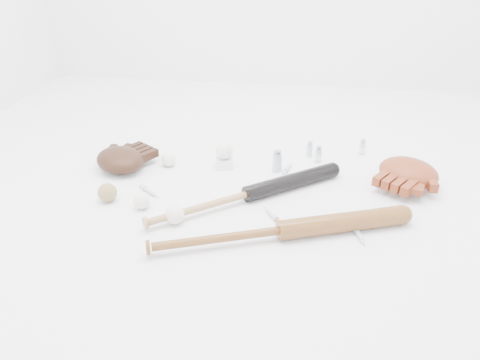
# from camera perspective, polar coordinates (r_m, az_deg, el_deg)

# --- Properties ---
(bat_dark) EXTENTS (0.75, 0.59, 0.07)m
(bat_dark) POSITION_cam_1_polar(r_m,az_deg,el_deg) (1.83, 0.94, -1.72)
(bat_dark) COLOR black
(bat_dark) RESTS_ON ground
(bat_wood) EXTENTS (0.93, 0.40, 0.07)m
(bat_wood) POSITION_cam_1_polar(r_m,az_deg,el_deg) (1.62, 5.06, -6.14)
(bat_wood) COLOR brown
(bat_wood) RESTS_ON ground
(glove_dark) EXTENTS (0.38, 0.38, 0.10)m
(glove_dark) POSITION_cam_1_polar(r_m,az_deg,el_deg) (2.12, -14.42, 2.45)
(glove_dark) COLOR black
(glove_dark) RESTS_ON ground
(glove_tan) EXTENTS (0.41, 0.41, 0.11)m
(glove_tan) POSITION_cam_1_polar(r_m,az_deg,el_deg) (2.07, 19.84, 0.93)
(glove_tan) COLOR maroon
(glove_tan) RESTS_ON ground
(trading_card) EXTENTS (0.10, 0.11, 0.01)m
(trading_card) POSITION_cam_1_polar(r_m,az_deg,el_deg) (2.28, -12.90, 3.20)
(trading_card) COLOR gold
(trading_card) RESTS_ON ground
(pedestal) EXTENTS (0.09, 0.09, 0.04)m
(pedestal) POSITION_cam_1_polar(r_m,az_deg,el_deg) (2.09, -1.88, 2.14)
(pedestal) COLOR white
(pedestal) RESTS_ON ground
(baseball_on_pedestal) EXTENTS (0.08, 0.08, 0.08)m
(baseball_on_pedestal) POSITION_cam_1_polar(r_m,az_deg,el_deg) (2.07, -1.91, 3.60)
(baseball_on_pedestal) COLOR white
(baseball_on_pedestal) RESTS_ON pedestal
(baseball_left) EXTENTS (0.06, 0.06, 0.06)m
(baseball_left) POSITION_cam_1_polar(r_m,az_deg,el_deg) (1.82, -11.90, -2.52)
(baseball_left) COLOR white
(baseball_left) RESTS_ON ground
(baseball_upper) EXTENTS (0.06, 0.06, 0.06)m
(baseball_upper) POSITION_cam_1_polar(r_m,az_deg,el_deg) (2.12, -8.72, 2.51)
(baseball_upper) COLOR white
(baseball_upper) RESTS_ON ground
(baseball_mid) EXTENTS (0.07, 0.07, 0.07)m
(baseball_mid) POSITION_cam_1_polar(r_m,az_deg,el_deg) (1.71, -7.98, -4.21)
(baseball_mid) COLOR white
(baseball_mid) RESTS_ON ground
(baseball_aged) EXTENTS (0.07, 0.07, 0.07)m
(baseball_aged) POSITION_cam_1_polar(r_m,az_deg,el_deg) (1.90, -15.86, -1.49)
(baseball_aged) COLOR olive
(baseball_aged) RESTS_ON ground
(syringe_0) EXTENTS (0.13, 0.11, 0.02)m
(syringe_0) POSITION_cam_1_polar(r_m,az_deg,el_deg) (1.93, -10.98, -1.38)
(syringe_0) COLOR #ADBCC6
(syringe_0) RESTS_ON ground
(syringe_1) EXTENTS (0.09, 0.12, 0.02)m
(syringe_1) POSITION_cam_1_polar(r_m,az_deg,el_deg) (1.75, 3.95, -4.32)
(syringe_1) COLOR #ADBCC6
(syringe_1) RESTS_ON ground
(syringe_2) EXTENTS (0.06, 0.14, 0.02)m
(syringe_2) POSITION_cam_1_polar(r_m,az_deg,el_deg) (2.08, 5.85, 1.42)
(syringe_2) COLOR #ADBCC6
(syringe_2) RESTS_ON ground
(syringe_3) EXTENTS (0.05, 0.14, 0.02)m
(syringe_3) POSITION_cam_1_polar(r_m,az_deg,el_deg) (1.69, 14.34, -6.59)
(syringe_3) COLOR #ADBCC6
(syringe_3) RESTS_ON ground
(vial_0) EXTENTS (0.03, 0.03, 0.07)m
(vial_0) POSITION_cam_1_polar(r_m,az_deg,el_deg) (2.21, 8.48, 3.74)
(vial_0) COLOR #B4BEC6
(vial_0) RESTS_ON ground
(vial_1) EXTENTS (0.03, 0.03, 0.07)m
(vial_1) POSITION_cam_1_polar(r_m,az_deg,el_deg) (2.28, 14.69, 3.92)
(vial_1) COLOR #B4BEC6
(vial_1) RESTS_ON ground
(vial_2) EXTENTS (0.03, 0.03, 0.08)m
(vial_2) POSITION_cam_1_polar(r_m,az_deg,el_deg) (2.16, 9.54, 3.08)
(vial_2) COLOR #B4BEC6
(vial_2) RESTS_ON ground
(vial_3) EXTENTS (0.04, 0.04, 0.10)m
(vial_3) POSITION_cam_1_polar(r_m,az_deg,el_deg) (2.05, 4.55, 2.32)
(vial_3) COLOR #B4BEC6
(vial_3) RESTS_ON ground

